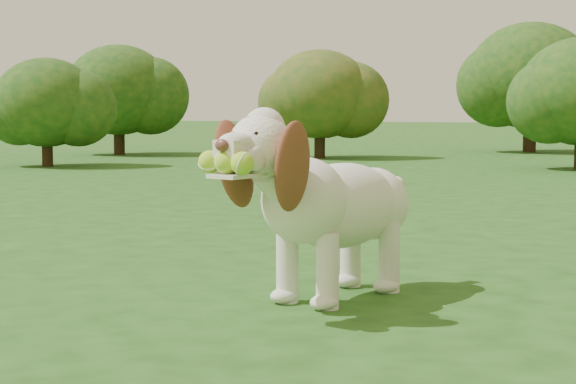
% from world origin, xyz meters
% --- Properties ---
extents(ground, '(80.00, 80.00, 0.00)m').
position_xyz_m(ground, '(0.00, 0.00, 0.00)').
color(ground, '#1C4213').
rests_on(ground, ground).
extents(dog, '(0.63, 1.10, 0.73)m').
position_xyz_m(dog, '(0.58, 0.20, 0.39)').
color(dog, white).
rests_on(dog, ground).
extents(shrub_a, '(1.27, 1.27, 1.32)m').
position_xyz_m(shrub_a, '(-4.96, 6.85, 0.77)').
color(shrub_a, '#382314').
rests_on(shrub_a, ground).
extents(shrub_e, '(1.59, 1.59, 1.65)m').
position_xyz_m(shrub_e, '(-5.50, 9.63, 0.97)').
color(shrub_e, '#382314').
rests_on(shrub_e, ground).
extents(shrub_i, '(1.98, 1.98, 2.05)m').
position_xyz_m(shrub_i, '(0.27, 12.43, 1.21)').
color(shrub_i, '#382314').
rests_on(shrub_i, ground).
extents(shrub_b, '(1.47, 1.47, 1.52)m').
position_xyz_m(shrub_b, '(-2.38, 9.73, 0.90)').
color(shrub_b, '#382314').
rests_on(shrub_b, ground).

